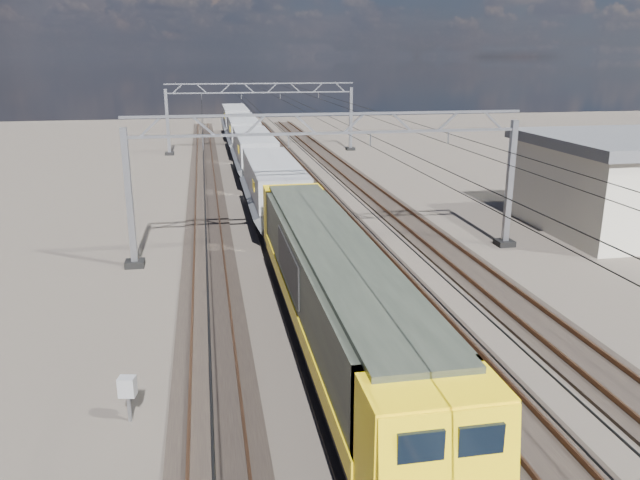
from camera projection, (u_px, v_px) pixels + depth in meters
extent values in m
plane|color=black|center=(347.00, 282.00, 27.74)|extent=(160.00, 160.00, 0.00)
cube|color=black|center=(210.00, 290.00, 26.68)|extent=(2.60, 140.00, 0.12)
cube|color=brown|center=(193.00, 288.00, 26.51)|extent=(0.08, 140.00, 0.16)
cube|color=brown|center=(227.00, 285.00, 26.76)|extent=(0.08, 140.00, 0.16)
cube|color=black|center=(303.00, 284.00, 27.38)|extent=(2.60, 140.00, 0.12)
cube|color=brown|center=(286.00, 282.00, 27.21)|extent=(0.08, 140.00, 0.16)
cube|color=brown|center=(319.00, 280.00, 27.46)|extent=(0.08, 140.00, 0.16)
cube|color=black|center=(390.00, 278.00, 28.07)|extent=(2.60, 140.00, 0.12)
cube|color=brown|center=(375.00, 276.00, 27.90)|extent=(0.08, 140.00, 0.16)
cube|color=brown|center=(406.00, 274.00, 28.15)|extent=(0.08, 140.00, 0.16)
cube|color=black|center=(474.00, 273.00, 28.77)|extent=(2.60, 140.00, 0.12)
cube|color=brown|center=(459.00, 271.00, 28.60)|extent=(0.08, 140.00, 0.16)
cube|color=brown|center=(488.00, 269.00, 28.85)|extent=(0.08, 140.00, 0.16)
cube|color=gray|center=(129.00, 199.00, 28.93)|extent=(0.30, 0.30, 6.60)
cube|color=gray|center=(509.00, 185.00, 32.24)|extent=(0.30, 0.30, 6.60)
cube|color=black|center=(135.00, 263.00, 29.82)|extent=(0.90, 0.90, 0.30)
cube|color=black|center=(504.00, 243.00, 33.13)|extent=(0.90, 0.90, 0.30)
cube|color=gray|center=(330.00, 114.00, 29.53)|extent=(19.30, 0.18, 0.12)
cube|color=gray|center=(330.00, 133.00, 29.78)|extent=(19.30, 0.18, 0.12)
cube|color=gray|center=(150.00, 127.00, 28.20)|extent=(1.03, 0.10, 0.94)
cube|color=gray|center=(203.00, 126.00, 28.62)|extent=(1.03, 0.10, 0.94)
cube|color=gray|center=(255.00, 125.00, 29.03)|extent=(1.03, 0.10, 0.94)
cube|color=gray|center=(305.00, 124.00, 29.45)|extent=(1.03, 0.10, 0.94)
cube|color=gray|center=(354.00, 123.00, 29.86)|extent=(1.03, 0.10, 0.94)
cube|color=gray|center=(402.00, 122.00, 30.27)|extent=(1.03, 0.10, 0.94)
cube|color=gray|center=(448.00, 121.00, 30.69)|extent=(1.03, 0.10, 0.94)
cube|color=gray|center=(493.00, 120.00, 31.10)|extent=(1.03, 0.10, 0.94)
cube|color=gray|center=(203.00, 143.00, 28.82)|extent=(0.06, 0.06, 0.65)
cube|color=gray|center=(289.00, 141.00, 29.52)|extent=(0.06, 0.06, 0.65)
cube|color=gray|center=(370.00, 139.00, 30.22)|extent=(0.06, 0.06, 0.65)
cube|color=gray|center=(448.00, 137.00, 30.92)|extent=(0.06, 0.06, 0.65)
cube|color=gray|center=(168.00, 122.00, 62.89)|extent=(0.30, 0.30, 6.60)
cube|color=gray|center=(351.00, 119.00, 66.20)|extent=(0.30, 0.30, 6.60)
cube|color=black|center=(170.00, 154.00, 63.78)|extent=(0.90, 0.90, 0.30)
cube|color=black|center=(350.00, 149.00, 67.09)|extent=(0.90, 0.90, 0.30)
cube|color=gray|center=(261.00, 83.00, 63.49)|extent=(19.30, 0.18, 0.12)
cube|color=gray|center=(261.00, 93.00, 63.74)|extent=(19.30, 0.18, 0.12)
cube|color=gray|center=(177.00, 89.00, 62.16)|extent=(1.03, 0.10, 0.94)
cube|color=gray|center=(202.00, 89.00, 62.58)|extent=(1.03, 0.10, 0.94)
cube|color=gray|center=(225.00, 88.00, 62.99)|extent=(1.03, 0.10, 0.94)
cube|color=gray|center=(249.00, 88.00, 63.41)|extent=(1.03, 0.10, 0.94)
cube|color=gray|center=(272.00, 88.00, 63.82)|extent=(1.03, 0.10, 0.94)
cube|color=gray|center=(295.00, 88.00, 64.24)|extent=(1.03, 0.10, 0.94)
cube|color=gray|center=(318.00, 87.00, 64.65)|extent=(1.03, 0.10, 0.94)
cube|color=gray|center=(340.00, 87.00, 65.06)|extent=(1.03, 0.10, 0.94)
cube|color=gray|center=(201.00, 96.00, 62.79)|extent=(0.06, 0.06, 0.65)
cube|color=gray|center=(241.00, 96.00, 63.48)|extent=(0.06, 0.06, 0.65)
cube|color=gray|center=(280.00, 96.00, 64.18)|extent=(0.06, 0.06, 0.65)
cube|color=gray|center=(318.00, 95.00, 64.88)|extent=(0.06, 0.06, 0.65)
cylinder|color=black|center=(203.00, 139.00, 32.69)|extent=(0.03, 140.00, 0.03)
cylinder|color=black|center=(202.00, 130.00, 32.55)|extent=(0.03, 140.00, 0.03)
cylinder|color=black|center=(279.00, 137.00, 33.39)|extent=(0.03, 140.00, 0.03)
cylinder|color=black|center=(278.00, 128.00, 33.25)|extent=(0.03, 140.00, 0.03)
cylinder|color=black|center=(351.00, 136.00, 34.09)|extent=(0.03, 140.00, 0.03)
cylinder|color=black|center=(351.00, 127.00, 33.94)|extent=(0.03, 140.00, 0.03)
cylinder|color=black|center=(421.00, 134.00, 34.78)|extent=(0.03, 140.00, 0.03)
cylinder|color=black|center=(421.00, 125.00, 34.64)|extent=(0.03, 140.00, 0.03)
cube|color=black|center=(387.00, 444.00, 14.90)|extent=(2.20, 3.60, 0.60)
cube|color=black|center=(303.00, 269.00, 27.16)|extent=(2.20, 3.60, 0.60)
cube|color=black|center=(333.00, 321.00, 20.92)|extent=(2.65, 20.00, 0.25)
cube|color=black|center=(332.00, 331.00, 21.03)|extent=(2.20, 4.50, 0.75)
cube|color=#252B23|center=(333.00, 281.00, 20.52)|extent=(2.65, 17.00, 2.60)
cube|color=yellow|center=(293.00, 312.00, 20.57)|extent=(0.04, 17.00, 0.60)
cube|color=yellow|center=(372.00, 306.00, 21.04)|extent=(0.04, 17.00, 0.60)
cube|color=black|center=(288.00, 264.00, 21.13)|extent=(0.05, 5.00, 1.40)
cube|color=black|center=(365.00, 259.00, 21.60)|extent=(0.05, 5.00, 1.40)
cube|color=#252B23|center=(333.00, 241.00, 20.14)|extent=(2.25, 18.00, 0.15)
cube|color=yellow|center=(428.00, 442.00, 11.94)|extent=(2.65, 1.80, 2.60)
cube|color=yellow|center=(448.00, 449.00, 10.90)|extent=(2.60, 0.46, 1.52)
cube|color=black|center=(420.00, 451.00, 10.68)|extent=(0.85, 0.08, 0.75)
cube|color=black|center=(481.00, 444.00, 10.87)|extent=(0.85, 0.08, 0.75)
cube|color=yellow|center=(294.00, 215.00, 29.11)|extent=(2.65, 1.80, 2.60)
cube|color=yellow|center=(291.00, 200.00, 29.86)|extent=(2.60, 0.46, 1.52)
cube|color=black|center=(279.00, 198.00, 29.83)|extent=(0.85, 0.08, 0.75)
cube|color=black|center=(302.00, 197.00, 30.02)|extent=(0.85, 0.08, 0.75)
cylinder|color=black|center=(273.00, 238.00, 30.49)|extent=(0.36, 0.50, 0.36)
cylinder|color=black|center=(308.00, 236.00, 30.78)|extent=(0.36, 0.50, 0.36)
cylinder|color=white|center=(278.00, 226.00, 30.27)|extent=(0.20, 0.08, 0.20)
cylinder|color=white|center=(303.00, 225.00, 30.47)|extent=(0.20, 0.08, 0.20)
cube|color=black|center=(283.00, 230.00, 33.49)|extent=(2.20, 2.60, 0.55)
cube|color=black|center=(266.00, 195.00, 41.98)|extent=(2.20, 2.60, 0.55)
cube|color=black|center=(274.00, 205.00, 37.63)|extent=(2.40, 13.00, 0.20)
cube|color=gray|center=(273.00, 176.00, 37.15)|extent=(2.80, 12.00, 1.80)
cube|color=#484B50|center=(258.00, 198.00, 37.34)|extent=(1.48, 12.00, 1.36)
cube|color=#484B50|center=(289.00, 196.00, 37.67)|extent=(1.48, 12.00, 1.36)
cube|color=yellow|center=(253.00, 185.00, 34.04)|extent=(0.04, 1.20, 0.50)
cube|color=black|center=(260.00, 180.00, 46.89)|extent=(2.20, 2.60, 0.55)
cube|color=black|center=(250.00, 161.00, 55.38)|extent=(2.20, 2.60, 0.55)
cube|color=black|center=(254.00, 166.00, 51.03)|extent=(2.40, 13.00, 0.20)
cube|color=gray|center=(254.00, 145.00, 50.55)|extent=(2.80, 12.00, 1.80)
cube|color=#484B50|center=(243.00, 160.00, 50.73)|extent=(1.48, 12.00, 1.36)
cube|color=#484B50|center=(266.00, 160.00, 51.06)|extent=(1.48, 12.00, 1.36)
cube|color=yellow|center=(238.00, 149.00, 47.44)|extent=(0.04, 1.20, 0.50)
cube|color=black|center=(246.00, 153.00, 60.28)|extent=(2.20, 2.60, 0.55)
cube|color=black|center=(241.00, 141.00, 68.77)|extent=(2.20, 2.60, 0.55)
cube|color=black|center=(243.00, 143.00, 64.43)|extent=(2.40, 13.00, 0.20)
cube|color=gray|center=(243.00, 126.00, 63.94)|extent=(2.80, 12.00, 1.80)
cube|color=#484B50|center=(234.00, 139.00, 64.13)|extent=(1.48, 12.00, 1.36)
cube|color=#484B50|center=(252.00, 138.00, 64.46)|extent=(1.48, 12.00, 1.36)
cube|color=yellow|center=(230.00, 129.00, 60.84)|extent=(0.04, 1.20, 0.50)
cube|color=black|center=(238.00, 136.00, 73.68)|extent=(2.20, 2.60, 0.55)
cube|color=black|center=(234.00, 127.00, 82.17)|extent=(2.20, 2.60, 0.55)
cube|color=black|center=(236.00, 128.00, 77.82)|extent=(2.40, 13.00, 0.20)
cube|color=gray|center=(235.00, 114.00, 77.34)|extent=(2.80, 12.00, 1.80)
cube|color=#484B50|center=(228.00, 125.00, 77.52)|extent=(1.48, 12.00, 1.36)
cube|color=#484B50|center=(243.00, 124.00, 77.86)|extent=(1.48, 12.00, 1.36)
cube|color=yellow|center=(225.00, 116.00, 74.23)|extent=(0.04, 1.20, 0.50)
cube|color=gray|center=(129.00, 408.00, 17.08)|extent=(0.09, 0.09, 0.78)
cube|color=#AFB2B7|center=(127.00, 387.00, 16.89)|extent=(0.51, 0.42, 0.56)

